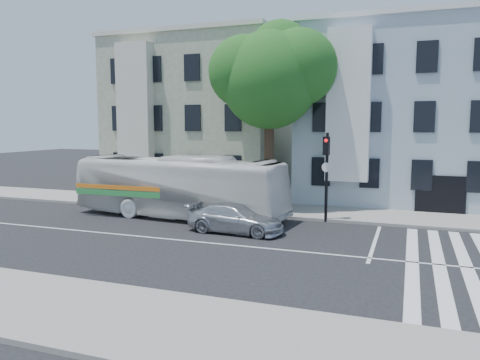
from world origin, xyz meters
The scene contains 10 objects.
ground centered at (0.00, 0.00, 0.00)m, with size 120.00×120.00×0.00m, color black.
sidewalk_far centered at (0.00, 8.00, 0.07)m, with size 80.00×4.00×0.15m, color gray.
sidewalk_near centered at (0.00, -8.00, 0.07)m, with size 80.00×4.00×0.15m, color gray.
building_left centered at (-7.00, 15.00, 5.50)m, with size 12.00×10.00×11.00m, color gray.
building_right centered at (7.00, 15.00, 5.50)m, with size 12.00×10.00×11.00m, color #A3B8C2.
street_tree centered at (0.06, 8.74, 7.83)m, with size 7.30×5.90×11.10m.
bus centered at (-3.82, 4.44, 1.67)m, with size 12.00×2.81×3.34m, color white.
sedan centered at (0.28, 2.22, 0.66)m, with size 4.57×1.86×1.33m, color silver.
hedge centered at (-4.60, 6.80, 0.50)m, with size 8.50×0.84×0.70m, color #2A5F1E, non-canonical shape.
traffic_signal centered at (3.80, 5.94, 2.95)m, with size 0.48×0.54×4.57m.
Camera 1 is at (7.80, -17.67, 4.98)m, focal length 35.00 mm.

